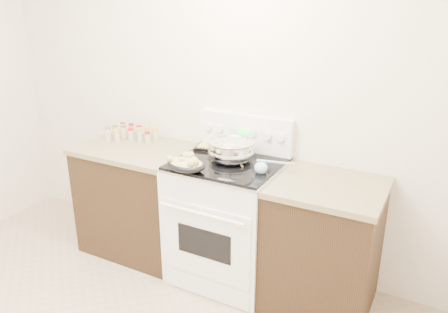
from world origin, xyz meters
The scene contains 9 objects.
counter_left centered at (-0.48, 1.43, 0.46)m, with size 0.93×0.67×0.92m.
counter_right centered at (1.08, 1.43, 0.46)m, with size 0.73×0.67×0.92m.
kitchen_range centered at (0.35, 1.42, 0.49)m, with size 0.78×0.73×1.22m.
mixing_bowl centered at (0.36, 1.45, 1.02)m, with size 0.34×0.34×0.20m.
roasting_pan centered at (0.18, 1.14, 0.99)m, with size 0.30×0.22×0.12m.
baking_sheet centered at (0.19, 1.70, 0.96)m, with size 0.48×0.38×0.06m.
wooden_spoon centered at (0.36, 1.40, 0.95)m, with size 0.19×0.19×0.04m.
blue_ladle centered at (0.65, 1.36, 0.98)m, with size 0.23×0.23×0.11m.
spice_jars centered at (-0.63, 1.56, 0.98)m, with size 0.40×0.24×0.13m.
Camera 1 is at (1.70, -1.16, 2.05)m, focal length 35.00 mm.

